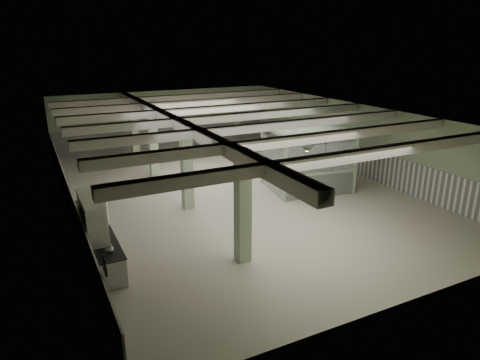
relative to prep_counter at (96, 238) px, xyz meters
name	(u,v)px	position (x,y,z in m)	size (l,w,h in m)	color
floor	(232,191)	(6.54, 3.32, -0.46)	(20.00, 20.00, 0.00)	beige
ceiling	(232,113)	(6.54, 3.32, 3.14)	(14.00, 20.00, 0.02)	silver
wall_back	(165,119)	(6.54, 13.32, 1.34)	(14.00, 0.02, 3.60)	#A3B994
wall_front	(405,243)	(6.54, -6.68, 1.34)	(14.00, 0.02, 3.60)	#A3B994
wall_left	(65,174)	(-0.46, 3.32, 1.34)	(0.02, 20.00, 3.60)	#A3B994
wall_right	(354,138)	(13.54, 3.32, 1.34)	(0.02, 20.00, 3.60)	#A3B994
wainscot_left	(69,200)	(-0.44, 3.32, 0.29)	(0.05, 19.90, 1.50)	white
wainscot_right	(352,158)	(13.51, 3.32, 0.29)	(0.05, 19.90, 1.50)	white
wainscot_back	(166,135)	(6.54, 13.30, 0.29)	(13.90, 0.05, 1.50)	white
girder	(177,123)	(4.04, 3.32, 2.92)	(0.45, 19.90, 0.40)	beige
beam_a	(344,157)	(6.54, -4.18, 2.96)	(13.90, 0.35, 0.32)	beige
beam_b	(295,140)	(6.54, -1.68, 2.96)	(13.90, 0.35, 0.32)	beige
beam_c	(259,127)	(6.54, 0.82, 2.96)	(13.90, 0.35, 0.32)	beige
beam_d	(232,117)	(6.54, 3.32, 2.96)	(13.90, 0.35, 0.32)	beige
beam_e	(210,110)	(6.54, 5.82, 2.96)	(13.90, 0.35, 0.32)	beige
beam_f	(191,103)	(6.54, 8.32, 2.96)	(13.90, 0.35, 0.32)	beige
beam_g	(177,98)	(6.54, 10.82, 2.96)	(13.90, 0.35, 0.32)	beige
column_a	(243,207)	(4.04, -2.68, 1.34)	(0.42, 0.42, 3.60)	#AECAA3
column_b	(187,166)	(4.04, 2.32, 1.34)	(0.42, 0.42, 3.60)	#AECAA3
column_c	(153,141)	(4.04, 7.32, 1.34)	(0.42, 0.42, 3.60)	#AECAA3
column_d	(134,127)	(4.04, 11.32, 1.34)	(0.42, 0.42, 3.60)	#AECAA3
hook_rail	(101,260)	(-0.39, -4.28, 1.39)	(0.02, 0.02, 1.20)	black
pendant_front	(307,149)	(7.04, -1.68, 2.59)	(0.44, 0.44, 0.22)	#2E3D2E
pendant_mid	(237,123)	(7.04, 3.82, 2.59)	(0.44, 0.44, 0.22)	#2E3D2E
pendant_back	(197,108)	(7.04, 8.82, 2.59)	(0.44, 0.44, 0.22)	#2E3D2E
prep_counter	(96,238)	(0.00, 0.00, 0.00)	(0.94, 5.38, 0.91)	#B0B1B5
pitcher_near	(110,249)	(0.12, -2.18, 0.58)	(0.19, 0.22, 0.28)	#B0B1B5
pitcher_far	(85,199)	(0.03, 2.30, 0.59)	(0.20, 0.23, 0.30)	#B0B1B5
veg_colander	(90,206)	(0.12, 1.63, 0.55)	(0.49, 0.49, 0.22)	#3E3E43
orange_bowl	(109,249)	(0.12, -1.97, 0.48)	(0.25, 0.25, 0.09)	#B2B2B7
skillet_near	(106,271)	(-0.34, -4.40, 1.17)	(0.29, 0.29, 0.04)	black
skillet_far	(104,267)	(-0.34, -4.22, 1.17)	(0.29, 0.29, 0.04)	black
walkin_cooler	(94,231)	(-0.08, -0.62, 0.55)	(0.81, 2.20, 2.02)	white
guard_booth	(308,148)	(9.89, 2.24, 1.48)	(4.05, 3.58, 2.92)	#A0B994
filing_cabinet	(338,170)	(11.77, 2.26, 0.12)	(0.37, 0.53, 1.16)	#55594A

